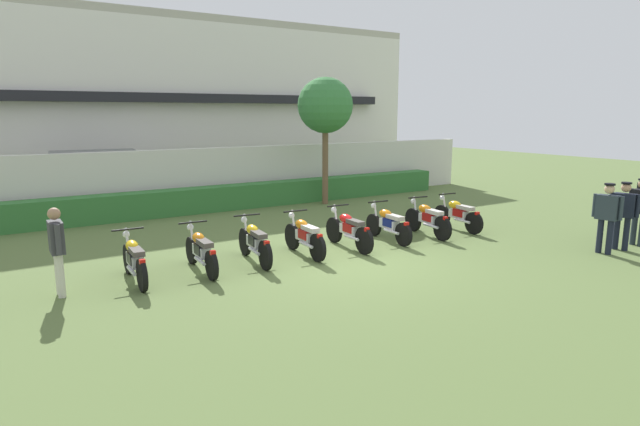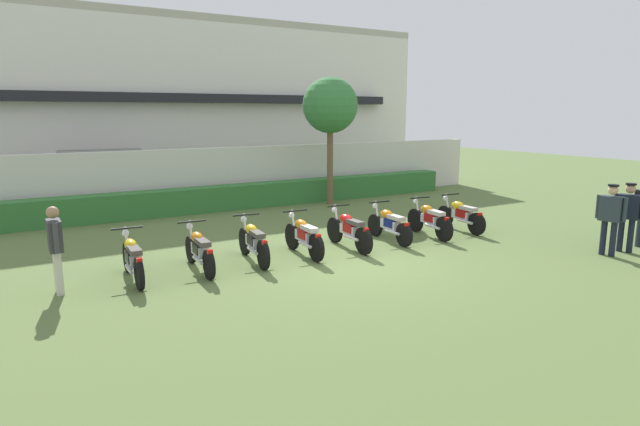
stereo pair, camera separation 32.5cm
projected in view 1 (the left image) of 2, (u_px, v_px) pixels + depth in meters
ground at (352, 261)px, 11.43m from camera, size 60.00×60.00×0.00m
building at (151, 104)px, 23.43m from camera, size 23.45×6.50×7.07m
compound_wall at (214, 178)px, 17.86m from camera, size 22.28×0.30×2.00m
hedge_row at (223, 198)px, 17.39m from camera, size 17.82×0.70×0.80m
parked_car at (100, 179)px, 17.96m from camera, size 4.68×2.49×1.89m
tree_near_inspector at (325, 106)px, 18.00m from camera, size 1.89×1.89×4.35m
motorcycle_in_row_0 at (134, 259)px, 9.96m from camera, size 0.60×1.84×0.96m
motorcycle_in_row_1 at (201, 250)px, 10.62m from camera, size 0.60×1.89×0.95m
motorcycle_in_row_2 at (255, 242)px, 11.29m from camera, size 0.60×1.90×0.97m
motorcycle_in_row_3 at (304, 236)px, 11.84m from camera, size 0.60×1.82×0.96m
motorcycle_in_row_4 at (349, 229)px, 12.46m from camera, size 0.60×1.92×0.97m
motorcycle_in_row_5 at (388, 224)px, 13.17m from camera, size 0.60×1.84×0.95m
motorcycle_in_row_6 at (428, 219)px, 13.71m from camera, size 0.60×1.86×0.97m
motorcycle_in_row_7 at (458, 214)px, 14.41m from camera, size 0.60×1.82×0.95m
inspector_person at (57, 245)px, 9.13m from camera, size 0.22×0.65×1.57m
officer_0 at (607, 213)px, 11.90m from camera, size 0.29×0.64×1.61m
officer_1 at (624, 211)px, 12.22m from camera, size 0.32×0.63×1.60m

